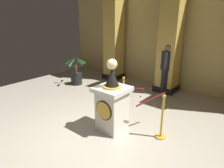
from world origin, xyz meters
name	(u,v)px	position (x,y,z in m)	size (l,w,h in m)	color
ground_plane	(93,135)	(0.00, 0.00, 0.00)	(10.37, 10.37, 0.00)	#B2A893
back_wall	(177,34)	(0.00, 4.41, 2.03)	(10.37, 0.16, 4.06)	tan
pedestal_clock	(112,104)	(0.16, 0.49, 0.69)	(0.73, 0.73, 1.76)	silver
stanchion_near	(162,123)	(1.24, 0.93, 0.37)	(0.24, 0.24, 1.06)	gold
stanchion_far	(123,98)	(-0.30, 1.57, 0.35)	(0.24, 0.24, 1.01)	gold
velvet_rope	(141,93)	(0.47, 1.25, 0.79)	(1.13, 1.11, 0.22)	#591419
column_left	(114,34)	(-2.51, 3.84, 1.94)	(0.78, 0.78, 3.90)	black
column_centre_rear	(171,38)	(0.00, 3.84, 1.94)	(0.78, 0.78, 3.90)	black
potted_palm_left	(76,75)	(-3.13, 2.21, 0.37)	(0.83, 0.80, 1.14)	black
bystander_guest	(167,68)	(0.09, 3.55, 0.93)	(0.38, 0.42, 1.74)	#26262D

